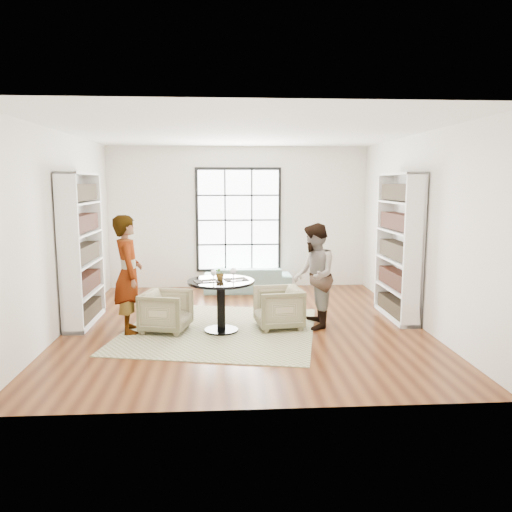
{
  "coord_description": "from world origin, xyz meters",
  "views": [
    {
      "loc": [
        -0.31,
        -7.68,
        2.24
      ],
      "look_at": [
        0.21,
        0.4,
        1.05
      ],
      "focal_mm": 35.0,
      "sensor_mm": 36.0,
      "label": 1
    }
  ],
  "objects": [
    {
      "name": "armchair_left",
      "position": [
        -1.19,
        -0.27,
        0.31
      ],
      "size": [
        0.82,
        0.81,
        0.62
      ],
      "primitive_type": "imported",
      "rotation": [
        0.0,
        0.0,
        1.33
      ],
      "color": "tan",
      "rests_on": "ground"
    },
    {
      "name": "rug",
      "position": [
        -0.39,
        -0.26,
        0.01
      ],
      "size": [
        3.35,
        3.35,
        0.01
      ],
      "primitive_type": "cube",
      "rotation": [
        0.0,
        0.0,
        -0.2
      ],
      "color": "tan",
      "rests_on": "ground"
    },
    {
      "name": "placemat_left",
      "position": [
        -0.58,
        -0.42,
        0.8
      ],
      "size": [
        0.4,
        0.34,
        0.01
      ],
      "primitive_type": "cube",
      "rotation": [
        0.0,
        0.0,
        0.26
      ],
      "color": "#282623",
      "rests_on": "pedestal_table"
    },
    {
      "name": "ground",
      "position": [
        0.0,
        0.0,
        0.0
      ],
      "size": [
        6.0,
        6.0,
        0.0
      ],
      "primitive_type": "plane",
      "color": "brown"
    },
    {
      "name": "cutlery_left",
      "position": [
        -0.58,
        -0.42,
        0.81
      ],
      "size": [
        0.19,
        0.25,
        0.01
      ],
      "primitive_type": null,
      "rotation": [
        0.0,
        0.0,
        0.26
      ],
      "color": "silver",
      "rests_on": "placemat_left"
    },
    {
      "name": "person_right",
      "position": [
        1.07,
        -0.19,
        0.81
      ],
      "size": [
        0.68,
        0.84,
        1.63
      ],
      "primitive_type": "imported",
      "rotation": [
        0.0,
        0.0,
        -1.65
      ],
      "color": "gray",
      "rests_on": "ground"
    },
    {
      "name": "person_left",
      "position": [
        -1.74,
        -0.27,
        0.89
      ],
      "size": [
        0.57,
        0.73,
        1.77
      ],
      "primitive_type": "imported",
      "rotation": [
        0.0,
        0.0,
        1.82
      ],
      "color": "gray",
      "rests_on": "ground"
    },
    {
      "name": "sofa",
      "position": [
        0.17,
        2.45,
        0.26
      ],
      "size": [
        1.8,
        0.72,
        0.52
      ],
      "primitive_type": "imported",
      "rotation": [
        0.0,
        0.0,
        3.13
      ],
      "color": "slate",
      "rests_on": "ground"
    },
    {
      "name": "placemat_right",
      "position": [
        -0.14,
        -0.32,
        0.8
      ],
      "size": [
        0.4,
        0.34,
        0.01
      ],
      "primitive_type": "cube",
      "rotation": [
        0.0,
        0.0,
        0.26
      ],
      "color": "#282623",
      "rests_on": "pedestal_table"
    },
    {
      "name": "armchair_right",
      "position": [
        0.52,
        -0.19,
        0.32
      ],
      "size": [
        0.78,
        0.76,
        0.64
      ],
      "primitive_type": "imported",
      "rotation": [
        0.0,
        0.0,
        -1.45
      ],
      "color": "#C4AE8C",
      "rests_on": "ground"
    },
    {
      "name": "pedestal_table",
      "position": [
        -0.37,
        -0.35,
        0.57
      ],
      "size": [
        1.0,
        1.0,
        0.79
      ],
      "rotation": [
        0.0,
        0.0,
        0.26
      ],
      "color": "black",
      "rests_on": "ground"
    },
    {
      "name": "cutlery_right",
      "position": [
        -0.14,
        -0.32,
        0.81
      ],
      "size": [
        0.19,
        0.25,
        0.01
      ],
      "primitive_type": null,
      "rotation": [
        0.0,
        0.0,
        0.26
      ],
      "color": "silver",
      "rests_on": "placemat_right"
    },
    {
      "name": "wine_glass_left",
      "position": [
        -0.47,
        -0.49,
        0.93
      ],
      "size": [
        0.09,
        0.09,
        0.19
      ],
      "color": "silver",
      "rests_on": "pedestal_table"
    },
    {
      "name": "wine_glass_right",
      "position": [
        -0.18,
        -0.45,
        0.94
      ],
      "size": [
        0.09,
        0.09,
        0.21
      ],
      "color": "silver",
      "rests_on": "pedestal_table"
    },
    {
      "name": "flower_centerpiece",
      "position": [
        -0.37,
        -0.3,
        0.9
      ],
      "size": [
        0.23,
        0.21,
        0.21
      ],
      "primitive_type": "imported",
      "rotation": [
        0.0,
        0.0,
        0.31
      ],
      "color": "gray",
      "rests_on": "pedestal_table"
    },
    {
      "name": "room_shell",
      "position": [
        0.0,
        0.54,
        1.26
      ],
      "size": [
        6.0,
        6.01,
        6.0
      ],
      "color": "silver",
      "rests_on": "ground"
    }
  ]
}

